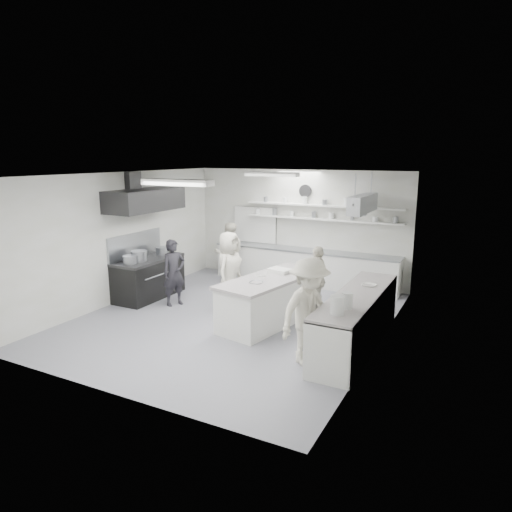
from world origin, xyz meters
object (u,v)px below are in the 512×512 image
at_px(prep_island, 271,301).
at_px(cook_stove, 174,273).
at_px(cook_back, 229,253).
at_px(stove, 149,279).
at_px(back_counter, 304,267).
at_px(right_counter, 356,321).

height_order(prep_island, cook_stove, cook_stove).
bearing_deg(cook_back, stove, 26.08).
distance_m(back_counter, cook_back, 2.01).
height_order(stove, back_counter, back_counter).
distance_m(prep_island, cook_back, 3.13).
distance_m(prep_island, cook_stove, 2.47).
relative_size(cook_stove, cook_back, 0.92).
bearing_deg(right_counter, back_counter, 124.65).
height_order(right_counter, prep_island, right_counter).
distance_m(stove, cook_stove, 0.99).
xyz_separation_m(cook_stove, cook_back, (0.20, 2.14, 0.06)).
distance_m(stove, back_counter, 4.03).
bearing_deg(cook_stove, back_counter, -8.52).
bearing_deg(prep_island, back_counter, 109.81).
height_order(back_counter, cook_stove, cook_stove).
xyz_separation_m(right_counter, prep_island, (-1.88, 0.40, -0.02)).
xyz_separation_m(prep_island, cook_back, (-2.25, 2.15, 0.37)).
relative_size(right_counter, cook_back, 2.01).
relative_size(stove, cook_stove, 1.18).
distance_m(stove, prep_island, 3.37).
bearing_deg(back_counter, stove, -136.01).
distance_m(right_counter, cook_back, 4.87).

